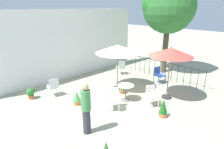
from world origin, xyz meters
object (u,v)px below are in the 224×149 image
(cafe_table_0, at_px, (126,90))
(patio_chair_2, at_px, (53,86))
(patio_chair_4, at_px, (113,97))
(potted_plant_0, at_px, (123,87))
(patio_chair_1, at_px, (159,74))
(patio_chair_0, at_px, (152,94))
(shade_tree, at_px, (169,7))
(potted_plant_1, at_px, (30,93))
(potted_plant_4, at_px, (163,108))
(patio_umbrella_1, at_px, (171,53))
(patio_chair_3, at_px, (121,67))
(patio_umbrella_0, at_px, (117,49))
(potted_plant_2, at_px, (77,98))
(standing_person, at_px, (86,108))

(cafe_table_0, bearing_deg, patio_chair_2, 128.69)
(patio_chair_4, bearing_deg, potted_plant_0, 28.76)
(patio_chair_4, bearing_deg, patio_chair_1, 5.61)
(patio_chair_0, distance_m, patio_chair_2, 4.51)
(shade_tree, height_order, patio_chair_0, shade_tree)
(potted_plant_1, relative_size, potted_plant_4, 0.71)
(potted_plant_1, height_order, potted_plant_4, potted_plant_4)
(patio_umbrella_1, bearing_deg, patio_chair_3, 77.33)
(patio_umbrella_0, distance_m, potted_plant_4, 3.60)
(patio_chair_4, distance_m, potted_plant_2, 1.60)
(patio_umbrella_1, relative_size, standing_person, 1.35)
(potted_plant_4, bearing_deg, potted_plant_0, 78.97)
(patio_chair_3, bearing_deg, patio_chair_2, 179.28)
(patio_umbrella_0, height_order, potted_plant_4, patio_umbrella_0)
(patio_umbrella_1, distance_m, patio_chair_1, 2.53)
(patio_chair_0, bearing_deg, patio_chair_1, 27.48)
(patio_chair_4, xyz_separation_m, potted_plant_4, (0.94, -1.78, -0.15))
(shade_tree, distance_m, patio_chair_4, 6.91)
(patio_umbrella_0, bearing_deg, potted_plant_2, 180.00)
(patio_chair_4, xyz_separation_m, potted_plant_2, (-0.88, 1.33, -0.18))
(shade_tree, distance_m, potted_plant_0, 5.76)
(patio_umbrella_1, bearing_deg, cafe_table_0, 143.65)
(patio_umbrella_0, xyz_separation_m, patio_chair_0, (-0.18, -2.23, -1.57))
(patio_chair_1, relative_size, patio_chair_4, 0.98)
(cafe_table_0, relative_size, patio_chair_2, 0.83)
(cafe_table_0, height_order, patio_chair_4, patio_chair_4)
(patio_chair_2, xyz_separation_m, potted_plant_4, (2.12, -4.58, -0.14))
(shade_tree, xyz_separation_m, patio_umbrella_0, (-4.24, 0.05, -1.93))
(shade_tree, distance_m, potted_plant_2, 7.65)
(shade_tree, height_order, potted_plant_0, shade_tree)
(potted_plant_1, bearing_deg, patio_umbrella_0, -28.08)
(patio_umbrella_1, bearing_deg, standing_person, 174.40)
(patio_chair_1, height_order, patio_chair_4, patio_chair_4)
(patio_umbrella_1, xyz_separation_m, patio_chair_2, (-3.68, 3.79, -1.64))
(patio_chair_3, relative_size, potted_plant_4, 1.21)
(patio_umbrella_1, height_order, patio_chair_4, patio_umbrella_1)
(patio_umbrella_0, relative_size, patio_chair_1, 2.68)
(shade_tree, bearing_deg, patio_chair_0, -153.75)
(cafe_table_0, bearing_deg, potted_plant_1, 134.12)
(patio_chair_3, bearing_deg, patio_chair_0, -118.04)
(patio_chair_4, xyz_separation_m, potted_plant_1, (-2.08, 3.28, -0.23))
(patio_chair_2, bearing_deg, standing_person, -100.01)
(patio_chair_2, bearing_deg, potted_plant_4, -65.20)
(cafe_table_0, distance_m, potted_plant_0, 0.84)
(patio_chair_3, height_order, potted_plant_4, patio_chair_3)
(patio_chair_2, distance_m, patio_chair_3, 4.52)
(shade_tree, bearing_deg, patio_chair_4, -167.64)
(patio_chair_2, bearing_deg, shade_tree, -12.31)
(shade_tree, bearing_deg, patio_chair_1, -155.35)
(potted_plant_1, bearing_deg, patio_chair_1, -25.98)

